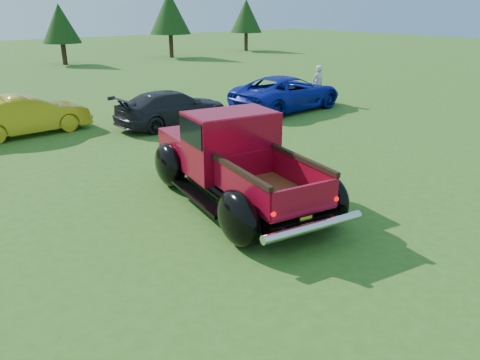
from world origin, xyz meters
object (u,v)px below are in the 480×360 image
(tree_far_east, at_px, (246,16))
(tree_east, at_px, (170,13))
(tree_mid_right, at_px, (60,24))
(show_car_yellow, at_px, (27,115))
(show_car_blue, at_px, (287,93))
(pickup_truck, at_px, (231,158))
(spectator, at_px, (318,85))
(show_car_grey, at_px, (173,108))

(tree_far_east, bearing_deg, tree_east, -173.66)
(tree_mid_right, height_order, show_car_yellow, tree_mid_right)
(show_car_blue, bearing_deg, pickup_truck, 124.69)
(tree_east, bearing_deg, spectator, -102.40)
(tree_far_east, bearing_deg, pickup_truck, -128.92)
(spectator, bearing_deg, show_car_blue, 5.76)
(tree_far_east, distance_m, show_car_yellow, 32.90)
(show_car_grey, xyz_separation_m, spectator, (7.33, -0.47, 0.22))
(pickup_truck, distance_m, show_car_grey, 7.47)
(show_car_yellow, relative_size, spectator, 2.40)
(show_car_yellow, bearing_deg, spectator, -105.05)
(tree_mid_right, distance_m, tree_far_east, 18.01)
(tree_far_east, distance_m, show_car_grey, 30.72)
(tree_far_east, xyz_separation_m, spectator, (-13.76, -22.66, -2.37))
(show_car_yellow, bearing_deg, show_car_grey, -116.15)
(show_car_grey, height_order, spectator, spectator)
(show_car_yellow, xyz_separation_m, show_car_blue, (10.05, -2.55, 0.04))
(show_car_blue, xyz_separation_m, spectator, (2.00, 0.12, 0.14))
(show_car_yellow, distance_m, show_car_grey, 5.12)
(tree_mid_right, height_order, spectator, tree_mid_right)
(pickup_truck, bearing_deg, tree_mid_right, 87.48)
(tree_east, distance_m, show_car_yellow, 25.71)
(tree_mid_right, height_order, tree_east, tree_east)
(tree_mid_right, distance_m, tree_east, 9.04)
(show_car_grey, bearing_deg, spectator, -96.95)
(show_car_yellow, bearing_deg, tree_east, -44.83)
(show_car_yellow, bearing_deg, show_car_blue, -107.87)
(pickup_truck, xyz_separation_m, show_car_grey, (2.50, 7.03, -0.33))
(show_car_blue, bearing_deg, tree_east, -22.02)
(tree_mid_right, relative_size, tree_east, 0.81)
(show_car_grey, bearing_deg, show_car_yellow, 64.24)
(tree_mid_right, xyz_separation_m, show_car_yellow, (-7.82, -19.72, -2.28))
(tree_far_east, height_order, show_car_blue, tree_far_east)
(tree_mid_right, distance_m, show_car_blue, 22.50)
(spectator, bearing_deg, show_car_grey, -1.26)
(tree_far_east, relative_size, spectator, 2.75)
(tree_mid_right, xyz_separation_m, show_car_blue, (2.24, -22.27, -2.24))
(tree_mid_right, relative_size, tree_far_east, 0.92)
(spectator, bearing_deg, pickup_truck, 36.15)
(tree_mid_right, height_order, show_car_blue, tree_mid_right)
(tree_east, height_order, show_car_blue, tree_east)
(pickup_truck, height_order, show_car_yellow, pickup_truck)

